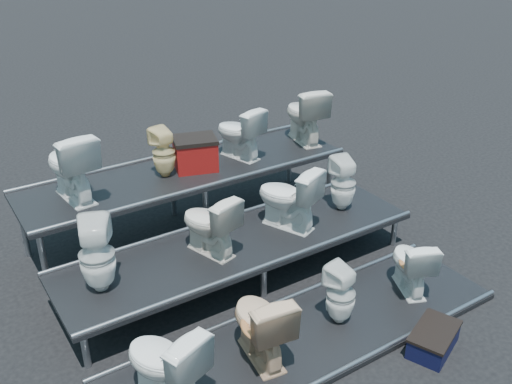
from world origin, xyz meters
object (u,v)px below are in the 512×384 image
toilet_5 (209,224)px  toilet_8 (70,165)px  toilet_0 (164,364)px  toilet_6 (288,197)px  toilet_1 (260,324)px  toilet_7 (343,183)px  toilet_4 (97,255)px  toilet_2 (341,294)px  step_stool (433,341)px  toilet_10 (239,132)px  red_crate (195,155)px  toilet_9 (164,152)px  toilet_11 (305,114)px  toilet_3 (411,264)px

toilet_5 → toilet_8: 1.73m
toilet_0 → toilet_6: bearing=-169.1°
toilet_1 → toilet_6: bearing=-125.7°
toilet_7 → toilet_4: bearing=9.8°
toilet_2 → step_stool: (0.53, -0.78, -0.28)m
toilet_10 → red_crate: size_ratio=1.36×
toilet_1 → toilet_0: bearing=7.8°
toilet_9 → red_crate: 0.44m
toilet_2 → red_crate: (-0.26, 2.58, 0.66)m
toilet_6 → red_crate: 1.40m
toilet_0 → toilet_11: bearing=-162.4°
toilet_1 → toilet_11: toilet_11 is taller
toilet_4 → toilet_5: (1.23, 0.00, -0.04)m
toilet_2 → toilet_6: 1.40m
toilet_0 → toilet_8: toilet_8 is taller
toilet_3 → toilet_11: bearing=-76.6°
toilet_2 → toilet_3: toilet_3 is taller
toilet_8 → toilet_4: bearing=75.8°
toilet_3 → toilet_7: 1.37m
toilet_10 → toilet_11: toilet_11 is taller
toilet_6 → step_stool: bearing=74.4°
toilet_2 → toilet_5: 1.57m
toilet_7 → toilet_8: (-2.93, 1.30, 0.46)m
toilet_11 → step_stool: toilet_11 is taller
toilet_2 → toilet_7: toilet_7 is taller
toilet_9 → red_crate: size_ratio=1.21×
toilet_0 → toilet_9: toilet_9 is taller
toilet_2 → red_crate: red_crate is taller
toilet_3 → red_crate: red_crate is taller
toilet_0 → toilet_8: bearing=-112.2°
toilet_0 → toilet_3: size_ratio=1.20×
toilet_7 → toilet_11: toilet_11 is taller
toilet_10 → toilet_4: bearing=12.3°
toilet_1 → toilet_8: (-0.85, 2.60, 0.82)m
toilet_6 → toilet_0: bearing=7.9°
toilet_2 → toilet_10: toilet_10 is taller
toilet_1 → toilet_5: 1.36m
toilet_3 → toilet_4: size_ratio=0.84×
toilet_8 → toilet_11: 3.30m
toilet_0 → step_stool: size_ratio=1.39×
toilet_0 → toilet_7: toilet_7 is taller
toilet_0 → toilet_5: toilet_5 is taller
toilet_8 → toilet_11: size_ratio=1.02×
toilet_11 → step_stool: (-0.95, -3.38, -1.16)m
toilet_3 → red_crate: bearing=-40.0°
toilet_10 → toilet_1: bearing=46.1°
toilet_6 → step_stool: toilet_6 is taller
toilet_9 → red_crate: bearing=168.9°
toilet_1 → toilet_11: 3.66m
toilet_4 → toilet_7: (3.12, 0.00, -0.05)m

